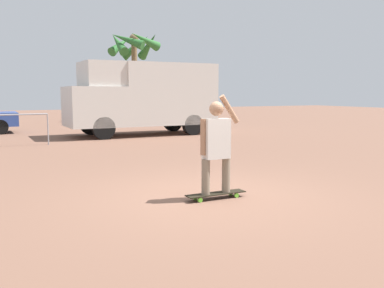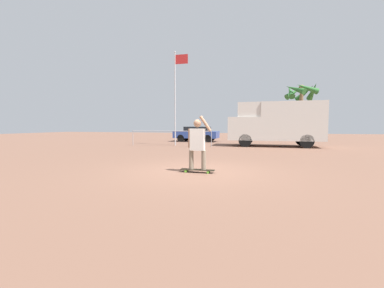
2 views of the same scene
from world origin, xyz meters
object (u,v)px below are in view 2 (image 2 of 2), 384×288
Objects in this scene: parked_car_blue at (197,133)px; palm_tree_near_van at (301,94)px; flagpole at (176,91)px; camper_van at (277,122)px; person_skateboarder at (197,141)px; skateboard at (197,170)px.

palm_tree_near_van is at bearing 28.64° from parked_car_blue.
palm_tree_near_van is at bearing 45.36° from flagpole.
flagpole reaches higher than camper_van.
person_skateboarder is 15.09m from parked_car_blue.
skateboard is 0.17× the size of camper_van.
flagpole reaches higher than skateboard.
camper_van is at bearing -29.81° from parked_car_blue.
parked_car_blue is 11.15m from palm_tree_near_van.
camper_van is (2.84, 10.86, 1.56)m from skateboard.
parked_car_blue is 0.58× the size of flagpole.
camper_van is at bearing 75.34° from person_skateboarder.
camper_van is at bearing -106.65° from palm_tree_near_van.
camper_van is at bearing 7.15° from flagpole.
palm_tree_near_van is at bearing 74.45° from skateboard.
skateboard is 0.19× the size of palm_tree_near_van.
flagpole is (-0.33, -4.63, 3.14)m from parked_car_blue.
camper_van is 7.63m from parked_car_blue.
parked_car_blue is (-3.73, 14.62, 0.64)m from skateboard.
palm_tree_near_van is 0.84× the size of flagpole.
person_skateboarder is at bearing -105.56° from palm_tree_near_van.
palm_tree_near_van is at bearing 74.44° from person_skateboarder.
parked_car_blue is at bearing 104.31° from skateboard.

